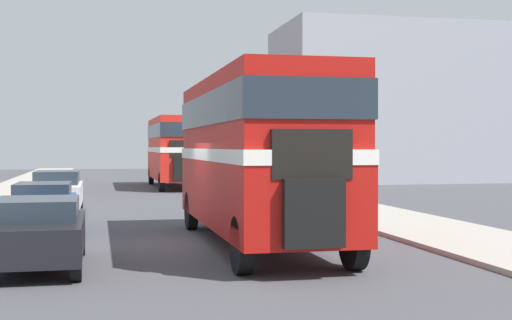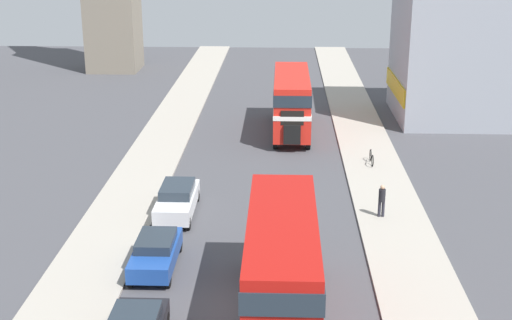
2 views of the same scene
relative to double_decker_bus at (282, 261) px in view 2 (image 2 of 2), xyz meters
name	(u,v)px [view 2 (image 2 of 2)]	position (x,y,z in m)	size (l,w,h in m)	color
ground_plane	(247,310)	(-1.31, 0.72, -2.43)	(120.00, 120.00, 0.00)	#47474C
sidewalk_right	(427,312)	(5.44, 0.72, -2.37)	(3.50, 120.00, 0.12)	#A8A093
sidewalk_left	(69,305)	(-8.06, 0.72, -2.37)	(3.50, 120.00, 0.12)	#A8A093
double_decker_bus	(282,261)	(0.00, 0.00, 0.00)	(2.54, 9.60, 4.06)	#B2140F
bus_distant	(292,98)	(0.59, 25.00, 0.01)	(2.43, 9.83, 4.07)	red
car_parked_mid	(156,252)	(-5.30, 4.08, -1.70)	(1.71, 4.17, 1.38)	#1E479E
car_parked_far	(177,199)	(-5.23, 9.95, -1.64)	(1.74, 4.58, 1.52)	white
pedestrian_walking	(382,199)	(4.88, 9.74, -1.38)	(0.33, 0.33, 1.65)	#282833
bicycle_on_pavement	(372,158)	(5.35, 17.94, -1.95)	(0.05, 1.76, 0.78)	black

